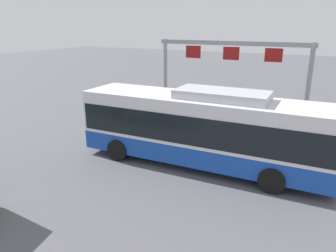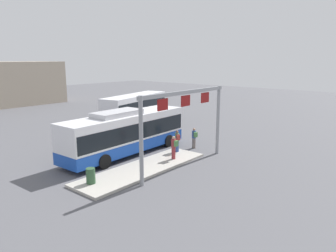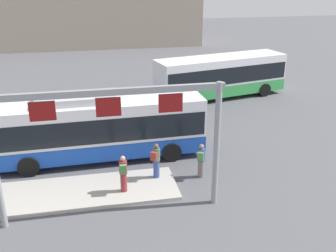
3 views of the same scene
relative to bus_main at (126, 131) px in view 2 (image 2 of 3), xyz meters
name	(u,v)px [view 2 (image 2 of 3)]	position (x,y,z in m)	size (l,w,h in m)	color
ground_plane	(127,154)	(0.01, 0.00, -1.81)	(120.00, 120.00, 0.00)	#56565B
platform_curb	(144,168)	(-1.65, -3.40, -1.73)	(10.00, 2.80, 0.16)	#B2ADA3
bus_main	(126,131)	(0.00, 0.00, 0.00)	(10.98, 2.92, 3.46)	#1947AD
bus_background_left	(135,106)	(9.60, 8.79, -0.03)	(10.36, 4.64, 3.10)	green
person_boarding	(194,138)	(4.67, -3.01, -0.92)	(0.50, 0.60, 1.67)	slate
person_waiting_near	(177,140)	(2.58, -2.90, -0.76)	(0.55, 0.60, 1.67)	#334C8C
person_waiting_mid	(174,147)	(1.00, -3.83, -0.76)	(0.37, 0.54, 1.67)	maroon
platform_sign_gantry	(185,113)	(0.48, -5.20, 1.91)	(8.67, 0.24, 5.20)	gray
trash_bin	(91,176)	(-5.56, -3.00, -1.20)	(0.52, 0.52, 0.90)	#2D5133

